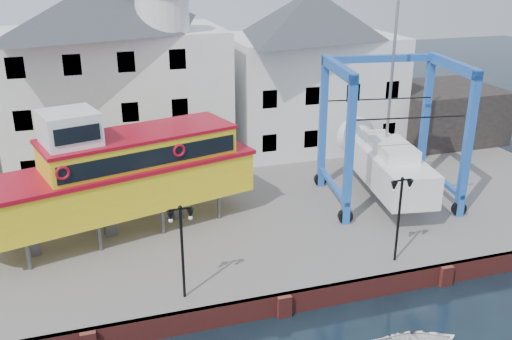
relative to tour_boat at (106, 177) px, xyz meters
name	(u,v)px	position (x,y,z in m)	size (l,w,h in m)	color
ground	(283,315)	(6.51, -7.92, -4.17)	(140.00, 140.00, 0.00)	black
hardstanding	(220,204)	(6.51, 3.08, -3.67)	(44.00, 22.00, 1.00)	slate
quay_wall	(283,304)	(6.51, -7.81, -3.67)	(44.00, 0.47, 1.00)	maroon
building_white_main	(116,71)	(1.64, 10.48, 3.18)	(14.00, 8.30, 14.00)	white
building_white_right	(311,69)	(15.51, 11.08, 2.43)	(12.00, 8.00, 11.20)	white
shed_dark	(439,113)	(25.51, 9.08, -1.17)	(8.00, 7.00, 4.00)	black
lamp_post_left	(181,229)	(2.51, -6.72, 0.01)	(1.12, 0.32, 4.20)	black
lamp_post_right	(401,198)	(12.51, -6.72, 0.01)	(1.12, 0.32, 4.20)	black
tour_boat	(106,177)	(0.00, 0.00, 0.00)	(15.84, 7.55, 6.72)	#59595E
travel_lift	(383,153)	(15.77, 0.58, -0.59)	(8.04, 10.54, 15.49)	#1D56AD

